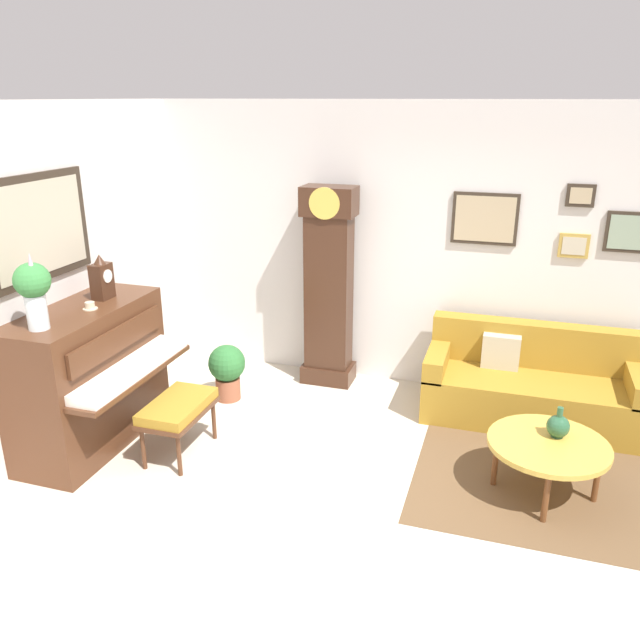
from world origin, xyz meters
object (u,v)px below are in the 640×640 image
(couch, at_px, (531,386))
(flower_vase, at_px, (33,288))
(teacup, at_px, (90,306))
(potted_plant, at_px, (227,369))
(piano_bench, at_px, (178,409))
(grandfather_clock, at_px, (329,293))
(green_jug, at_px, (558,426))
(coffee_table, at_px, (548,446))
(mantel_clock, at_px, (102,279))
(piano, at_px, (91,376))

(couch, bearing_deg, flower_vase, -149.55)
(teacup, distance_m, potted_plant, 1.55)
(piano_bench, distance_m, flower_vase, 1.46)
(couch, bearing_deg, piano_bench, -150.72)
(grandfather_clock, bearing_deg, green_jug, -31.19)
(coffee_table, xyz_separation_m, mantel_clock, (-3.66, -0.07, 0.98))
(piano, bearing_deg, green_jug, 7.17)
(teacup, bearing_deg, coffee_table, 5.57)
(green_jug, height_order, potted_plant, green_jug)
(flower_vase, height_order, potted_plant, flower_vase)
(piano, distance_m, grandfather_clock, 2.38)
(piano, height_order, grandfather_clock, grandfather_clock)
(couch, height_order, flower_vase, flower_vase)
(potted_plant, bearing_deg, piano_bench, -86.81)
(grandfather_clock, bearing_deg, flower_vase, -124.02)
(coffee_table, xyz_separation_m, potted_plant, (-2.94, 0.72, -0.08))
(couch, distance_m, green_jug, 1.16)
(couch, xyz_separation_m, potted_plant, (-2.82, -0.51, 0.01))
(flower_vase, bearing_deg, teacup, 81.96)
(mantel_clock, height_order, flower_vase, flower_vase)
(piano, relative_size, flower_vase, 2.48)
(grandfather_clock, xyz_separation_m, couch, (2.01, -0.19, -0.65))
(coffee_table, bearing_deg, grandfather_clock, 146.05)
(coffee_table, height_order, potted_plant, potted_plant)
(coffee_table, distance_m, green_jug, 0.17)
(green_jug, bearing_deg, potted_plant, 168.45)
(mantel_clock, distance_m, green_jug, 3.82)
(couch, height_order, green_jug, couch)
(green_jug, bearing_deg, coffee_table, -117.78)
(mantel_clock, relative_size, teacup, 3.28)
(flower_vase, bearing_deg, piano, 90.21)
(potted_plant, bearing_deg, piano, -123.68)
(mantel_clock, relative_size, flower_vase, 0.66)
(piano_bench, height_order, mantel_clock, mantel_clock)
(flower_vase, xyz_separation_m, green_jug, (3.71, 0.96, -1.01))
(flower_vase, distance_m, teacup, 0.58)
(teacup, relative_size, green_jug, 0.48)
(coffee_table, bearing_deg, couch, 95.30)
(coffee_table, height_order, green_jug, green_jug)
(couch, xyz_separation_m, mantel_clock, (-3.54, -1.30, 1.07))
(grandfather_clock, distance_m, coffee_table, 2.62)
(piano_bench, height_order, couch, couch)
(piano, height_order, couch, piano)
(grandfather_clock, distance_m, teacup, 2.32)
(mantel_clock, distance_m, teacup, 0.32)
(mantel_clock, xyz_separation_m, flower_vase, (-0.00, -0.78, 0.14))
(couch, relative_size, potted_plant, 3.39)
(grandfather_clock, relative_size, mantel_clock, 5.34)
(flower_vase, bearing_deg, green_jug, 14.45)
(piano_bench, xyz_separation_m, flower_vase, (-0.78, -0.53, 1.12))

